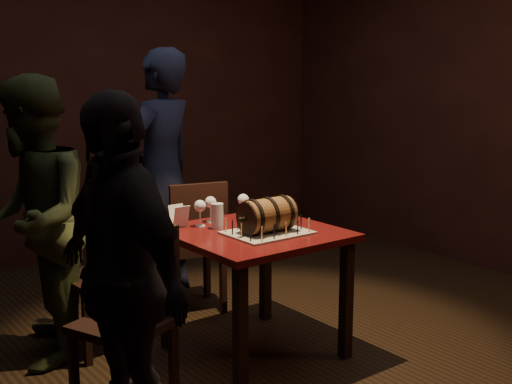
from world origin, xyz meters
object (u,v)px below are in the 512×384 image
(wine_glass_right, at_px, (243,201))
(wine_glass_left, at_px, (200,207))
(pub_table, at_px, (255,249))
(barrel_cake, at_px, (267,215))
(person_back, at_px, (161,174))
(chair_left_front, at_px, (134,305))
(chair_back, at_px, (195,240))
(pint_of_ale, at_px, (217,217))
(wine_glass_mid, at_px, (211,203))
(person_left_front, at_px, (119,279))
(person_left_rear, at_px, (33,222))
(chair_left_rear, at_px, (110,263))

(wine_glass_right, bearing_deg, wine_glass_left, -179.54)
(pub_table, bearing_deg, barrel_cake, -83.01)
(pub_table, bearing_deg, person_back, 85.80)
(chair_left_front, bearing_deg, chair_back, 44.40)
(wine_glass_right, height_order, pint_of_ale, wine_glass_right)
(wine_glass_right, xyz_separation_m, chair_back, (-0.05, 0.49, -0.35))
(pint_of_ale, relative_size, chair_back, 0.16)
(barrel_cake, xyz_separation_m, wine_glass_mid, (-0.10, 0.44, 0.01))
(pub_table, distance_m, person_back, 1.30)
(person_left_front, bearing_deg, pub_table, 110.03)
(chair_left_front, height_order, person_back, person_back)
(barrel_cake, relative_size, person_left_rear, 0.22)
(chair_back, distance_m, person_left_rear, 1.16)
(pub_table, xyz_separation_m, person_left_rear, (-1.05, 0.69, 0.18))
(pub_table, relative_size, wine_glass_left, 5.59)
(chair_left_rear, bearing_deg, chair_left_front, -106.42)
(wine_glass_right, height_order, chair_back, chair_back)
(chair_left_front, bearing_deg, wine_glass_right, 22.70)
(wine_glass_right, height_order, person_left_rear, person_left_rear)
(person_left_front, bearing_deg, chair_back, 133.72)
(barrel_cake, height_order, chair_left_rear, barrel_cake)
(chair_back, xyz_separation_m, person_left_rear, (-1.12, -0.08, 0.30))
(person_back, distance_m, person_left_rear, 1.28)
(barrel_cake, height_order, pint_of_ale, barrel_cake)
(chair_left_rear, bearing_deg, pub_table, -44.63)
(pub_table, distance_m, wine_glass_right, 0.38)
(wine_glass_mid, xyz_separation_m, person_left_front, (-0.99, -0.80, -0.07))
(chair_left_rear, height_order, person_left_front, person_left_front)
(person_left_front, bearing_deg, chair_left_front, 142.49)
(wine_glass_right, bearing_deg, chair_left_front, -157.30)
(pint_of_ale, distance_m, chair_left_front, 0.82)
(pub_table, height_order, chair_back, chair_back)
(chair_back, xyz_separation_m, chair_left_front, (-0.91, -0.90, 0.00))
(chair_back, bearing_deg, wine_glass_right, -83.62)
(pint_of_ale, bearing_deg, wine_glass_right, 21.69)
(barrel_cake, height_order, chair_left_front, barrel_cake)
(chair_left_front, bearing_deg, wine_glass_mid, 31.14)
(wine_glass_left, xyz_separation_m, chair_back, (0.27, 0.49, -0.35))
(person_left_rear, bearing_deg, chair_left_front, 37.49)
(wine_glass_mid, bearing_deg, pint_of_ale, -110.02)
(person_left_front, bearing_deg, person_left_rear, 175.11)
(chair_back, bearing_deg, person_left_front, -132.77)
(pint_of_ale, bearing_deg, chair_back, 70.46)
(wine_glass_left, height_order, pint_of_ale, wine_glass_left)
(wine_glass_right, bearing_deg, person_back, 91.78)
(person_left_front, bearing_deg, barrel_cake, 105.07)
(chair_left_front, relative_size, person_left_front, 0.59)
(wine_glass_mid, distance_m, person_back, 0.95)
(wine_glass_left, bearing_deg, pub_table, -54.70)
(chair_left_rear, xyz_separation_m, person_back, (0.72, 0.65, 0.39))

